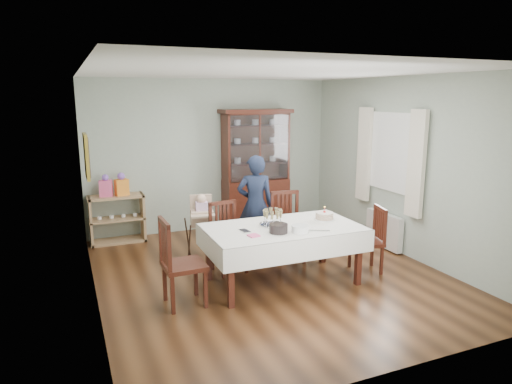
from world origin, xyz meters
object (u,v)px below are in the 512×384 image
chair_far_right (288,240)px  chair_end_left (183,279)px  dining_table (282,254)px  high_chair (202,234)px  china_cabinet (256,167)px  chair_end_right (367,252)px  gift_bag_pink (106,187)px  sideboard (117,219)px  gift_bag_orange (122,185)px  champagne_tray (273,220)px  chair_far_left (228,251)px  woman (255,205)px  birthday_cake (324,216)px

chair_far_right → chair_end_left: bearing=-145.5°
dining_table → high_chair: (-0.71, 1.27, 0.00)m
china_cabinet → chair_end_left: size_ratio=2.08×
chair_end_right → gift_bag_pink: (-3.20, 2.67, 0.69)m
chair_far_right → gift_bag_pink: gift_bag_pink is taller
sideboard → gift_bag_pink: gift_bag_pink is taller
dining_table → gift_bag_pink: bearing=126.9°
dining_table → china_cabinet: (0.71, 2.58, 0.74)m
chair_end_left → chair_end_right: bearing=-90.4°
chair_end_left → gift_bag_pink: gift_bag_pink is taller
dining_table → gift_bag_pink: 3.28m
chair_far_right → china_cabinet: bearing=90.8°
china_cabinet → gift_bag_pink: size_ratio=5.94×
sideboard → gift_bag_orange: size_ratio=2.38×
dining_table → sideboard: size_ratio=2.24×
champagne_tray → chair_far_left: bearing=127.9°
chair_far_right → chair_end_right: chair_far_right is taller
dining_table → woman: 1.29m
birthday_cake → gift_bag_pink: bearing=136.0°
sideboard → woman: bearing=-35.5°
woman → gift_bag_orange: size_ratio=4.06×
high_chair → sideboard: bearing=140.4°
sideboard → china_cabinet: bearing=-0.5°
chair_far_right → champagne_tray: size_ratio=2.90×
chair_end_right → champagne_tray: 1.49m
chair_far_right → chair_end_right: bearing=-36.7°
dining_table → china_cabinet: china_cabinet is taller
high_chair → chair_end_right: bearing=-23.5°
dining_table → birthday_cake: bearing=6.1°
chair_end_right → champagne_tray: (-1.36, 0.20, 0.56)m
sideboard → champagne_tray: (1.70, -2.49, 0.43)m
chair_far_right → woman: bearing=132.0°
champagne_tray → gift_bag_pink: 3.09m
chair_end_left → china_cabinet: bearing=-38.7°
sideboard → chair_far_left: size_ratio=0.93×
chair_end_left → gift_bag_pink: bearing=10.6°
chair_far_left → dining_table: bearing=-58.4°
chair_end_left → champagne_tray: bearing=-80.4°
china_cabinet → woman: (-0.58, -1.35, -0.35)m
chair_far_left → high_chair: 0.66m
woman → champagne_tray: (-0.23, -1.12, 0.06)m
chair_far_left → gift_bag_orange: bearing=114.3°
birthday_cake → gift_bag_pink: size_ratio=0.76×
dining_table → sideboard: bearing=124.6°
china_cabinet → birthday_cake: bearing=-91.1°
dining_table → sideboard: 3.16m
chair_far_left → champagne_tray: champagne_tray is taller
chair_end_left → birthday_cake: chair_end_left is taller
chair_far_left → gift_bag_pink: gift_bag_pink is taller
chair_end_right → gift_bag_orange: (-2.96, 2.67, 0.70)m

